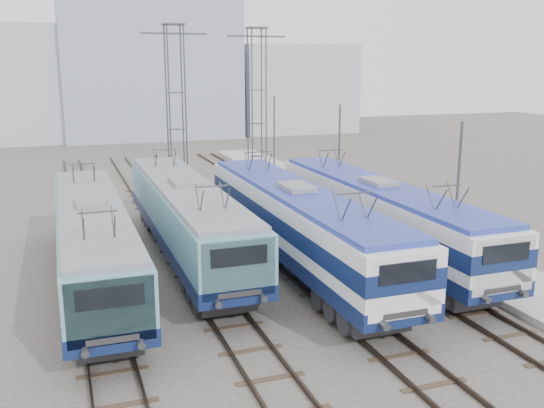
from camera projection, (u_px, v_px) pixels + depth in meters
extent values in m
plane|color=#514C47|center=(291.00, 319.00, 22.90)|extent=(160.00, 160.00, 0.00)
cube|color=#9E9E99|center=(410.00, 235.00, 33.53)|extent=(4.00, 70.00, 0.30)
cube|color=#0F1C49|center=(94.00, 256.00, 25.96)|extent=(2.83, 17.89, 0.60)
cube|color=#5C91A0|center=(92.00, 229.00, 25.69)|extent=(2.78, 17.89, 1.79)
cube|color=#5C91A0|center=(110.00, 308.00, 17.84)|extent=(2.56, 0.70, 2.03)
cube|color=slate|center=(90.00, 206.00, 25.47)|extent=(2.56, 17.17, 0.20)
cube|color=#262628|center=(106.00, 328.00, 20.65)|extent=(2.09, 3.58, 0.67)
cube|color=#262628|center=(88.00, 236.00, 31.61)|extent=(2.09, 3.58, 0.67)
cube|color=#0F1C49|center=(186.00, 231.00, 29.67)|extent=(2.93, 18.53, 0.62)
cube|color=#5C91A0|center=(185.00, 207.00, 29.39)|extent=(2.88, 18.53, 1.85)
cube|color=#5C91A0|center=(236.00, 267.00, 21.25)|extent=(2.65, 0.72, 2.10)
cube|color=slate|center=(184.00, 186.00, 29.16)|extent=(2.65, 17.78, 0.21)
cube|color=#262628|center=(218.00, 289.00, 24.17)|extent=(2.16, 3.71, 0.69)
cube|color=#262628|center=(165.00, 217.00, 35.51)|extent=(2.16, 3.71, 0.69)
cube|color=#0F1C49|center=(296.00, 240.00, 28.07)|extent=(2.99, 18.88, 0.63)
cube|color=white|center=(297.00, 214.00, 27.78)|extent=(2.94, 18.88, 1.89)
cube|color=#0F1C49|center=(297.00, 215.00, 27.79)|extent=(2.98, 18.90, 0.73)
cube|color=white|center=(401.00, 283.00, 19.49)|extent=(2.70, 0.73, 2.14)
cube|color=#263595|center=(297.00, 191.00, 27.55)|extent=(2.70, 18.12, 0.21)
cube|color=#262628|center=(359.00, 306.00, 22.46)|extent=(2.20, 3.78, 0.71)
cube|color=#262628|center=(255.00, 224.00, 34.02)|extent=(2.20, 3.78, 0.71)
cube|color=#0F1C49|center=(377.00, 229.00, 30.02)|extent=(2.89, 18.26, 0.61)
cube|color=white|center=(378.00, 206.00, 29.75)|extent=(2.84, 18.26, 1.83)
cube|color=#0F1C49|center=(378.00, 207.00, 29.76)|extent=(2.88, 18.28, 0.71)
cube|color=white|center=(498.00, 263.00, 21.73)|extent=(2.61, 0.71, 2.07)
cube|color=#263595|center=(378.00, 185.00, 29.52)|extent=(2.61, 17.53, 0.20)
cube|color=#262628|center=(449.00, 285.00, 24.61)|extent=(2.13, 3.65, 0.68)
cube|color=#262628|center=(325.00, 216.00, 35.78)|extent=(2.13, 3.65, 0.68)
cylinder|color=#3F4247|center=(170.00, 115.00, 41.08)|extent=(0.10, 0.10, 12.00)
cylinder|color=#3F4247|center=(186.00, 115.00, 41.43)|extent=(0.10, 0.10, 12.00)
cylinder|color=#3F4247|center=(167.00, 114.00, 42.09)|extent=(0.10, 0.10, 12.00)
cylinder|color=#3F4247|center=(183.00, 114.00, 42.44)|extent=(0.10, 0.10, 12.00)
cube|color=#3F4247|center=(174.00, 34.00, 40.54)|extent=(4.50, 0.12, 0.12)
cylinder|color=#3F4247|center=(252.00, 111.00, 45.02)|extent=(0.10, 0.10, 12.00)
cylinder|color=#3F4247|center=(266.00, 111.00, 45.38)|extent=(0.10, 0.10, 12.00)
cylinder|color=#3F4247|center=(248.00, 110.00, 46.03)|extent=(0.10, 0.10, 12.00)
cylinder|color=#3F4247|center=(262.00, 110.00, 46.39)|extent=(0.10, 0.10, 12.00)
cube|color=#3F4247|center=(257.00, 36.00, 44.49)|extent=(4.50, 0.12, 0.12)
cylinder|color=#3F4247|center=(457.00, 201.00, 26.75)|extent=(0.12, 0.12, 7.00)
cylinder|color=#3F4247|center=(339.00, 161.00, 37.77)|extent=(0.12, 0.12, 7.00)
cylinder|color=#3F4247|center=(274.00, 139.00, 48.79)|extent=(0.12, 0.12, 7.00)
cone|color=#CC6314|center=(502.00, 279.00, 25.35)|extent=(0.33, 0.33, 0.61)
cube|color=#A6B0B9|center=(0.00, 84.00, 73.73)|extent=(18.00, 12.00, 14.00)
cube|color=#929AB4|center=(148.00, 67.00, 79.12)|extent=(22.00, 14.00, 18.00)
cube|color=#A6B0B9|center=(291.00, 89.00, 86.30)|extent=(16.00, 12.00, 12.00)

